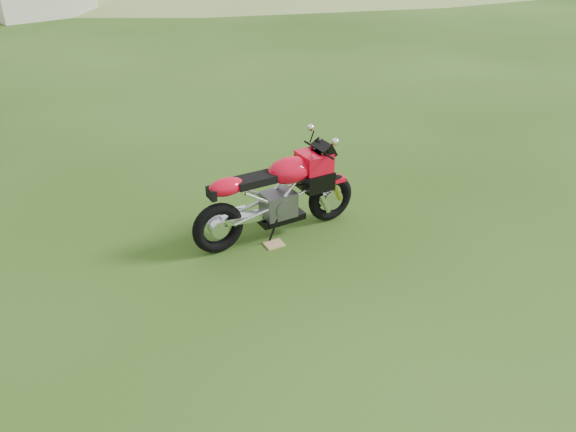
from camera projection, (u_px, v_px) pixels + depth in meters
ground at (287, 308)px, 5.40m from camera, size 120.00×120.00×0.00m
sport_motorcycle at (277, 189)px, 6.33m from camera, size 1.98×0.56×1.18m
plywood_board at (274, 244)px, 6.40m from camera, size 0.23×0.19×0.02m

